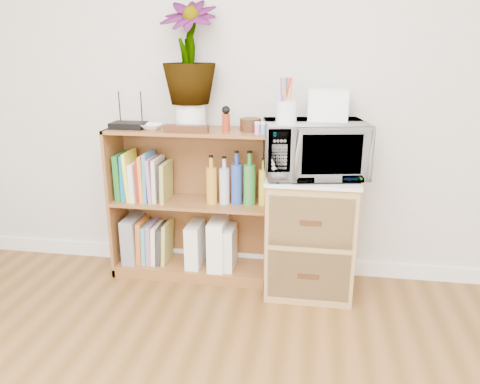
# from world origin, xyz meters

# --- Properties ---
(skirting_board) EXTENTS (4.00, 0.02, 0.10)m
(skirting_board) POSITION_xyz_m (0.00, 2.24, 0.05)
(skirting_board) COLOR white
(skirting_board) RESTS_ON ground
(bookshelf) EXTENTS (1.00, 0.30, 0.95)m
(bookshelf) POSITION_xyz_m (-0.35, 2.10, 0.47)
(bookshelf) COLOR brown
(bookshelf) RESTS_ON ground
(wicker_unit) EXTENTS (0.50, 0.45, 0.70)m
(wicker_unit) POSITION_xyz_m (0.40, 2.02, 0.35)
(wicker_unit) COLOR #9E7542
(wicker_unit) RESTS_ON ground
(microwave) EXTENTS (0.62, 0.48, 0.31)m
(microwave) POSITION_xyz_m (0.40, 2.02, 0.87)
(microwave) COLOR silver
(microwave) RESTS_ON wicker_unit
(pen_cup) EXTENTS (0.11, 0.11, 0.12)m
(pen_cup) POSITION_xyz_m (0.24, 1.92, 1.09)
(pen_cup) COLOR silver
(pen_cup) RESTS_ON microwave
(small_appliance) EXTENTS (0.22, 0.18, 0.17)m
(small_appliance) POSITION_xyz_m (0.46, 2.08, 1.11)
(small_appliance) COLOR white
(small_appliance) RESTS_ON microwave
(router) EXTENTS (0.20, 0.14, 0.04)m
(router) POSITION_xyz_m (-0.72, 2.08, 0.97)
(router) COLOR black
(router) RESTS_ON bookshelf
(white_bowl) EXTENTS (0.13, 0.13, 0.03)m
(white_bowl) POSITION_xyz_m (-0.57, 2.07, 0.97)
(white_bowl) COLOR white
(white_bowl) RESTS_ON bookshelf
(plant_pot) EXTENTS (0.18, 0.18, 0.15)m
(plant_pot) POSITION_xyz_m (-0.34, 2.12, 1.03)
(plant_pot) COLOR white
(plant_pot) RESTS_ON bookshelf
(potted_plant) EXTENTS (0.32, 0.32, 0.58)m
(potted_plant) POSITION_xyz_m (-0.34, 2.12, 1.39)
(potted_plant) COLOR #29662E
(potted_plant) RESTS_ON plant_pot
(trinket_box) EXTENTS (0.26, 0.06, 0.04)m
(trinket_box) POSITION_xyz_m (-0.34, 2.00, 0.97)
(trinket_box) COLOR #3B1F10
(trinket_box) RESTS_ON bookshelf
(kokeshi_doll) EXTENTS (0.05, 0.05, 0.10)m
(kokeshi_doll) POSITION_xyz_m (-0.11, 2.06, 1.00)
(kokeshi_doll) COLOR maroon
(kokeshi_doll) RESTS_ON bookshelf
(wooden_bowl) EXTENTS (0.13, 0.13, 0.07)m
(wooden_bowl) POSITION_xyz_m (0.02, 2.11, 0.99)
(wooden_bowl) COLOR #36190E
(wooden_bowl) RESTS_ON bookshelf
(paint_jars) EXTENTS (0.12, 0.04, 0.06)m
(paint_jars) POSITION_xyz_m (0.11, 2.01, 0.98)
(paint_jars) COLOR pink
(paint_jars) RESTS_ON bookshelf
(file_box) EXTENTS (0.09, 0.24, 0.30)m
(file_box) POSITION_xyz_m (-0.75, 2.10, 0.22)
(file_box) COLOR gray
(file_box) RESTS_ON bookshelf
(magazine_holder_left) EXTENTS (0.09, 0.22, 0.28)m
(magazine_holder_left) POSITION_xyz_m (-0.33, 2.09, 0.21)
(magazine_holder_left) COLOR white
(magazine_holder_left) RESTS_ON bookshelf
(magazine_holder_mid) EXTENTS (0.10, 0.25, 0.32)m
(magazine_holder_mid) POSITION_xyz_m (-0.18, 2.09, 0.23)
(magazine_holder_mid) COLOR white
(magazine_holder_mid) RESTS_ON bookshelf
(magazine_holder_right) EXTENTS (0.08, 0.21, 0.27)m
(magazine_holder_right) POSITION_xyz_m (-0.11, 2.09, 0.20)
(magazine_holder_right) COLOR white
(magazine_holder_right) RESTS_ON bookshelf
(cookbooks) EXTENTS (0.33, 0.20, 0.31)m
(cookbooks) POSITION_xyz_m (-0.65, 2.10, 0.64)
(cookbooks) COLOR #1B6622
(cookbooks) RESTS_ON bookshelf
(liquor_bottles) EXTENTS (0.45, 0.07, 0.32)m
(liquor_bottles) POSITION_xyz_m (-0.02, 2.10, 0.65)
(liquor_bottles) COLOR gold
(liquor_bottles) RESTS_ON bookshelf
(lower_books) EXTENTS (0.21, 0.19, 0.28)m
(lower_books) POSITION_xyz_m (-0.60, 2.10, 0.20)
(lower_books) COLOR #CF6124
(lower_books) RESTS_ON bookshelf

